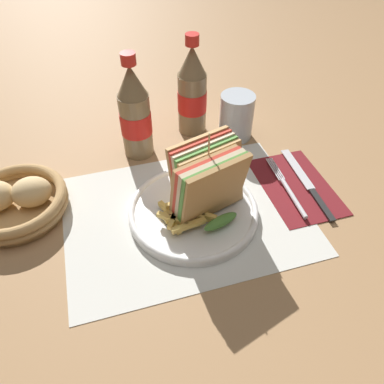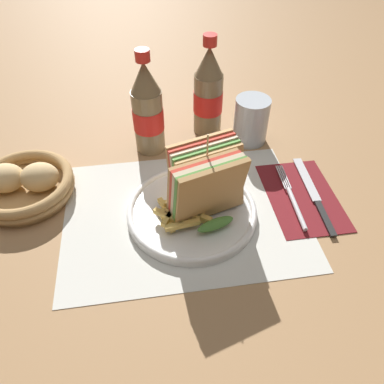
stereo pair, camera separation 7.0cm
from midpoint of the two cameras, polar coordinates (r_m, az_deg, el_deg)
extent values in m
plane|color=#9E754C|center=(0.69, 3.22, -5.35)|extent=(4.00, 4.00, 0.00)
cube|color=silver|center=(0.71, 1.64, -3.40)|extent=(0.45, 0.34, 0.00)
cylinder|color=white|center=(0.71, 3.06, -3.17)|extent=(0.24, 0.24, 0.01)
torus|color=white|center=(0.70, 3.08, -2.79)|extent=(0.24, 0.24, 0.01)
cube|color=tan|center=(0.63, 6.03, -0.39)|extent=(0.13, 0.07, 0.13)
cube|color=#518E3D|center=(0.64, 5.62, 0.03)|extent=(0.13, 0.07, 0.13)
cube|color=beige|center=(0.65, 5.21, 0.43)|extent=(0.13, 0.07, 0.13)
cube|color=red|center=(0.65, 4.81, 0.83)|extent=(0.13, 0.07, 0.13)
cube|color=tan|center=(0.66, 4.42, 1.22)|extent=(0.13, 0.07, 0.13)
ellipsoid|color=#518E3D|center=(0.66, 6.64, -5.05)|extent=(0.07, 0.04, 0.02)
cube|color=tan|center=(0.66, 5.99, 1.00)|extent=(0.13, 0.07, 0.13)
cube|color=#518E3D|center=(0.66, 5.61, 1.60)|extent=(0.13, 0.07, 0.13)
cube|color=beige|center=(0.67, 5.23, 2.18)|extent=(0.13, 0.07, 0.13)
cube|color=red|center=(0.67, 4.87, 2.76)|extent=(0.13, 0.07, 0.13)
cube|color=tan|center=(0.68, 4.50, 3.33)|extent=(0.13, 0.07, 0.13)
ellipsoid|color=#518E3D|center=(0.69, 5.68, -1.93)|extent=(0.07, 0.04, 0.02)
cylinder|color=tan|center=(0.64, 5.34, 2.63)|extent=(0.00, 0.00, 0.16)
cube|color=#E0B756|center=(0.68, 0.08, -3.69)|extent=(0.05, 0.02, 0.01)
cube|color=#E0B756|center=(0.69, -0.89, -2.91)|extent=(0.03, 0.06, 0.01)
cube|color=#E0B756|center=(0.68, 0.05, -3.38)|extent=(0.02, 0.05, 0.01)
cube|color=#E0B756|center=(0.68, 2.77, -3.86)|extent=(0.07, 0.03, 0.01)
cube|color=#E0B756|center=(0.67, -0.89, -4.21)|extent=(0.02, 0.06, 0.01)
cube|color=#E0B756|center=(0.68, 2.13, -2.50)|extent=(0.05, 0.04, 0.01)
cube|color=#E0B756|center=(0.67, 3.25, -3.63)|extent=(0.06, 0.05, 0.01)
cube|color=#E0B756|center=(0.69, 1.39, -1.70)|extent=(0.07, 0.01, 0.01)
cube|color=#E0B756|center=(0.68, 1.41, -2.15)|extent=(0.02, 0.05, 0.01)
cube|color=#E0B756|center=(0.66, -0.62, -3.98)|extent=(0.05, 0.05, 0.01)
cube|color=#E0B756|center=(0.66, -0.47, -4.13)|extent=(0.03, 0.04, 0.01)
cube|color=#E0B756|center=(0.65, 1.62, -5.19)|extent=(0.06, 0.02, 0.01)
cube|color=#E0B756|center=(0.67, 1.51, -3.38)|extent=(0.06, 0.03, 0.01)
cube|color=#E0B756|center=(0.67, 2.02, -2.84)|extent=(0.07, 0.04, 0.01)
cube|color=#E0B756|center=(0.67, 1.19, -2.90)|extent=(0.04, 0.05, 0.01)
cube|color=maroon|center=(0.78, 18.85, -0.72)|extent=(0.13, 0.21, 0.00)
cylinder|color=silver|center=(0.75, 18.24, -2.49)|extent=(0.01, 0.11, 0.01)
cylinder|color=silver|center=(0.80, 15.79, 2.08)|extent=(0.01, 0.07, 0.00)
cylinder|color=silver|center=(0.81, 16.06, 2.10)|extent=(0.01, 0.07, 0.00)
cylinder|color=silver|center=(0.81, 16.33, 2.12)|extent=(0.01, 0.07, 0.00)
cylinder|color=silver|center=(0.81, 16.59, 2.13)|extent=(0.01, 0.07, 0.00)
cube|color=black|center=(0.75, 22.18, -3.82)|extent=(0.02, 0.09, 0.00)
cube|color=silver|center=(0.82, 19.39, 1.80)|extent=(0.02, 0.13, 0.00)
cylinder|color=#7A6647|center=(0.83, -4.20, 10.60)|extent=(0.07, 0.07, 0.14)
cylinder|color=red|center=(0.82, -4.22, 11.02)|extent=(0.07, 0.07, 0.05)
cone|color=#7A6647|center=(0.77, -4.61, 17.02)|extent=(0.06, 0.06, 0.06)
cylinder|color=red|center=(0.75, -4.80, 19.98)|extent=(0.03, 0.03, 0.02)
cylinder|color=#7A6647|center=(0.89, 4.74, 13.14)|extent=(0.07, 0.07, 0.14)
cylinder|color=red|center=(0.88, 4.77, 13.53)|extent=(0.07, 0.07, 0.05)
cone|color=#7A6647|center=(0.84, 5.18, 19.22)|extent=(0.06, 0.06, 0.06)
cylinder|color=red|center=(0.82, 5.38, 21.99)|extent=(0.03, 0.03, 0.02)
cylinder|color=silver|center=(0.88, 11.29, 10.55)|extent=(0.08, 0.08, 0.11)
cylinder|color=black|center=(0.89, 11.10, 9.42)|extent=(0.07, 0.07, 0.06)
cylinder|color=#AD8451|center=(0.80, -21.63, -0.11)|extent=(0.18, 0.18, 0.01)
torus|color=#AD8451|center=(0.79, -21.86, 0.51)|extent=(0.19, 0.19, 0.02)
torus|color=#AD8451|center=(0.78, -22.14, 1.30)|extent=(0.19, 0.19, 0.02)
ellipsoid|color=tan|center=(0.77, -19.86, 2.05)|extent=(0.07, 0.06, 0.05)
ellipsoid|color=tan|center=(0.80, -24.41, 1.83)|extent=(0.07, 0.06, 0.05)
camera|label=1|loc=(0.03, -87.13, 2.78)|focal=35.00mm
camera|label=2|loc=(0.03, 92.87, -2.78)|focal=35.00mm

